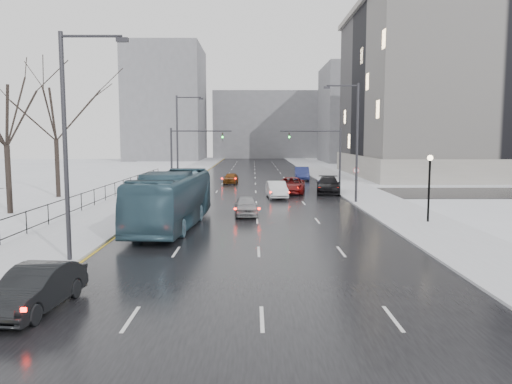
{
  "coord_description": "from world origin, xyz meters",
  "views": [
    {
      "loc": [
        -0.26,
        -1.67,
        5.53
      ],
      "look_at": [
        -0.11,
        26.14,
        2.5
      ],
      "focal_mm": 35.0,
      "sensor_mm": 36.0,
      "label": 1
    }
  ],
  "objects_px": {
    "sedan_right_far": "(328,185)",
    "sedan_right_distant": "(302,173)",
    "tree_park_d": "(10,215)",
    "no_uturn_sign": "(356,173)",
    "tree_park_e": "(59,198)",
    "streetlight_l_near": "(70,136)",
    "sedan_center_far": "(231,178)",
    "mast_signal_right": "(329,152)",
    "sedan_left_near": "(36,288)",
    "sedan_center_near": "(246,206)",
    "mast_signal_left": "(182,152)",
    "streetlight_r_mid": "(354,137)",
    "streetlight_l_far": "(179,137)",
    "bus": "(172,199)",
    "lamppost_r_mid": "(429,178)",
    "sedan_right_cross": "(291,185)",
    "sedan_right_near": "(277,190)"
  },
  "relations": [
    {
      "from": "sedan_right_far",
      "to": "sedan_right_distant",
      "type": "relative_size",
      "value": 1.09
    },
    {
      "from": "tree_park_d",
      "to": "no_uturn_sign",
      "type": "relative_size",
      "value": 4.63
    },
    {
      "from": "tree_park_e",
      "to": "streetlight_l_near",
      "type": "relative_size",
      "value": 1.35
    },
    {
      "from": "tree_park_e",
      "to": "sedan_center_far",
      "type": "height_order",
      "value": "tree_park_e"
    },
    {
      "from": "sedan_center_far",
      "to": "mast_signal_right",
      "type": "bearing_deg",
      "value": -40.06
    },
    {
      "from": "sedan_left_near",
      "to": "sedan_center_near",
      "type": "height_order",
      "value": "sedan_left_near"
    },
    {
      "from": "sedan_left_near",
      "to": "no_uturn_sign",
      "type": "bearing_deg",
      "value": 67.95
    },
    {
      "from": "no_uturn_sign",
      "to": "mast_signal_left",
      "type": "bearing_deg",
      "value": 166.4
    },
    {
      "from": "no_uturn_sign",
      "to": "sedan_center_near",
      "type": "relative_size",
      "value": 0.67
    },
    {
      "from": "streetlight_r_mid",
      "to": "streetlight_l_far",
      "type": "bearing_deg",
      "value": 143.7
    },
    {
      "from": "mast_signal_left",
      "to": "sedan_center_far",
      "type": "bearing_deg",
      "value": 67.16
    },
    {
      "from": "sedan_center_near",
      "to": "sedan_center_far",
      "type": "height_order",
      "value": "sedan_center_near"
    },
    {
      "from": "tree_park_d",
      "to": "streetlight_r_mid",
      "type": "xyz_separation_m",
      "value": [
        25.97,
        6.0,
        5.62
      ]
    },
    {
      "from": "tree_park_d",
      "to": "bus",
      "type": "distance_m",
      "value": 13.7
    },
    {
      "from": "lamppost_r_mid",
      "to": "sedan_center_near",
      "type": "xyz_separation_m",
      "value": [
        -11.77,
        3.37,
        -2.21
      ]
    },
    {
      "from": "streetlight_r_mid",
      "to": "sedan_right_cross",
      "type": "xyz_separation_m",
      "value": [
        -4.67,
        7.63,
        -4.79
      ]
    },
    {
      "from": "sedan_right_cross",
      "to": "sedan_right_distant",
      "type": "height_order",
      "value": "sedan_right_distant"
    },
    {
      "from": "streetlight_l_near",
      "to": "lamppost_r_mid",
      "type": "height_order",
      "value": "streetlight_l_near"
    },
    {
      "from": "tree_park_e",
      "to": "sedan_right_near",
      "type": "distance_m",
      "value": 20.1
    },
    {
      "from": "sedan_right_cross",
      "to": "no_uturn_sign",
      "type": "bearing_deg",
      "value": -24.69
    },
    {
      "from": "mast_signal_left",
      "to": "sedan_right_near",
      "type": "distance_m",
      "value": 10.67
    },
    {
      "from": "tree_park_e",
      "to": "lamppost_r_mid",
      "type": "height_order",
      "value": "tree_park_e"
    },
    {
      "from": "tree_park_e",
      "to": "bus",
      "type": "bearing_deg",
      "value": -49.67
    },
    {
      "from": "sedan_right_cross",
      "to": "sedan_right_near",
      "type": "bearing_deg",
      "value": -104.76
    },
    {
      "from": "streetlight_l_near",
      "to": "mast_signal_right",
      "type": "height_order",
      "value": "streetlight_l_near"
    },
    {
      "from": "bus",
      "to": "no_uturn_sign",
      "type": "bearing_deg",
      "value": 50.26
    },
    {
      "from": "tree_park_d",
      "to": "streetlight_l_far",
      "type": "bearing_deg",
      "value": 61.85
    },
    {
      "from": "tree_park_d",
      "to": "mast_signal_right",
      "type": "bearing_deg",
      "value": 29.12
    },
    {
      "from": "streetlight_r_mid",
      "to": "mast_signal_left",
      "type": "xyz_separation_m",
      "value": [
        -15.49,
        8.0,
        -1.51
      ]
    },
    {
      "from": "streetlight_l_near",
      "to": "sedan_right_distant",
      "type": "bearing_deg",
      "value": 71.76
    },
    {
      "from": "sedan_right_near",
      "to": "streetlight_r_mid",
      "type": "bearing_deg",
      "value": -35.46
    },
    {
      "from": "sedan_center_near",
      "to": "sedan_right_near",
      "type": "xyz_separation_m",
      "value": [
        2.65,
        10.37,
        0.07
      ]
    },
    {
      "from": "sedan_left_near",
      "to": "sedan_right_near",
      "type": "distance_m",
      "value": 31.28
    },
    {
      "from": "streetlight_l_near",
      "to": "tree_park_d",
      "type": "bearing_deg",
      "value": 124.53
    },
    {
      "from": "sedan_center_far",
      "to": "sedan_left_near",
      "type": "bearing_deg",
      "value": -90.31
    },
    {
      "from": "lamppost_r_mid",
      "to": "sedan_left_near",
      "type": "xyz_separation_m",
      "value": [
        -18.2,
        -16.19,
        -2.19
      ]
    },
    {
      "from": "tree_park_d",
      "to": "streetlight_l_far",
      "type": "distance_m",
      "value": 21.17
    },
    {
      "from": "mast_signal_left",
      "to": "sedan_right_near",
      "type": "height_order",
      "value": "mast_signal_left"
    },
    {
      "from": "sedan_right_near",
      "to": "sedan_center_near",
      "type": "bearing_deg",
      "value": -109.04
    },
    {
      "from": "tree_park_e",
      "to": "mast_signal_right",
      "type": "xyz_separation_m",
      "value": [
        25.53,
        4.0,
        4.11
      ]
    },
    {
      "from": "bus",
      "to": "sedan_center_far",
      "type": "height_order",
      "value": "bus"
    },
    {
      "from": "streetlight_l_far",
      "to": "no_uturn_sign",
      "type": "xyz_separation_m",
      "value": [
        17.37,
        -8.0,
        -3.32
      ]
    },
    {
      "from": "sedan_center_near",
      "to": "no_uturn_sign",
      "type": "bearing_deg",
      "value": 43.92
    },
    {
      "from": "tree_park_e",
      "to": "sedan_right_distant",
      "type": "bearing_deg",
      "value": 38.41
    },
    {
      "from": "streetlight_l_far",
      "to": "mast_signal_right",
      "type": "height_order",
      "value": "streetlight_l_far"
    },
    {
      "from": "tree_park_d",
      "to": "streetlight_l_near",
      "type": "height_order",
      "value": "streetlight_l_near"
    },
    {
      "from": "no_uturn_sign",
      "to": "sedan_center_far",
      "type": "relative_size",
      "value": 0.7
    },
    {
      "from": "streetlight_l_far",
      "to": "lamppost_r_mid",
      "type": "distance_m",
      "value": 29.3
    },
    {
      "from": "bus",
      "to": "sedan_right_far",
      "type": "distance_m",
      "value": 22.61
    },
    {
      "from": "streetlight_r_mid",
      "to": "streetlight_l_far",
      "type": "distance_m",
      "value": 20.27
    }
  ]
}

